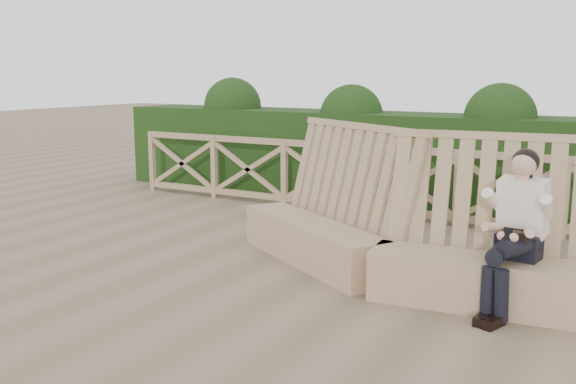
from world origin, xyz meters
The scene contains 5 objects.
ground centered at (0.00, 0.00, 0.00)m, with size 60.00×60.00×0.00m, color brown.
bench centered at (0.90, 0.70, 0.41)m, with size 4.53×1.88×1.62m.
woman centered at (2.10, 0.43, 0.81)m, with size 0.46×0.92×1.50m.
guardrail centered at (0.00, 3.50, 0.55)m, with size 10.10×0.09×1.10m.
hedge centered at (0.00, 4.70, 0.75)m, with size 12.00×1.20×1.50m, color black.
Camera 1 is at (3.15, -5.48, 2.17)m, focal length 40.00 mm.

